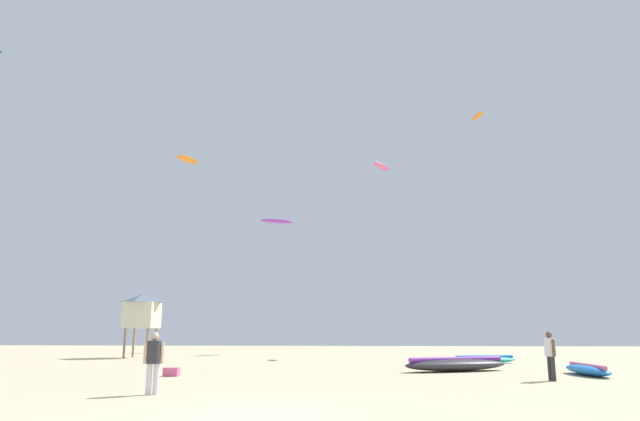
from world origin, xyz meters
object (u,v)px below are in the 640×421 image
at_px(kite_grounded_near, 587,370).
at_px(kite_aloft_1, 188,159).
at_px(person_midground, 550,352).
at_px(kite_aloft_2, 381,166).
at_px(kite_grounded_mid, 456,365).
at_px(kite_aloft_3, 277,221).
at_px(person_foreground, 154,358).
at_px(kite_aloft_0, 477,116).
at_px(kite_grounded_far, 485,360).
at_px(lifeguard_tower, 142,311).
at_px(cooler_box, 171,372).

distance_m(kite_grounded_near, kite_aloft_1, 30.60).
xyz_separation_m(person_midground, kite_aloft_2, (-4.62, 31.25, 15.89)).
xyz_separation_m(kite_grounded_mid, kite_aloft_3, (-11.92, 26.66, 11.50)).
bearing_deg(person_foreground, kite_aloft_0, -40.67).
height_order(kite_grounded_far, kite_aloft_1, kite_aloft_1).
xyz_separation_m(person_midground, kite_aloft_1, (-19.38, 19.32, 13.27)).
relative_size(person_foreground, kite_aloft_0, 0.73).
height_order(person_midground, kite_aloft_2, kite_aloft_2).
relative_size(kite_grounded_mid, kite_aloft_2, 1.64).
xyz_separation_m(kite_aloft_0, kite_aloft_1, (-22.80, -6.74, -5.36)).
bearing_deg(lifeguard_tower, kite_grounded_far, -14.96).
bearing_deg(person_midground, kite_grounded_mid, -77.83).
xyz_separation_m(kite_grounded_near, kite_grounded_far, (-2.21, 8.56, -0.01)).
height_order(person_midground, kite_grounded_mid, person_midground).
bearing_deg(kite_aloft_0, kite_grounded_near, -93.06).
relative_size(person_foreground, kite_aloft_2, 0.53).
distance_m(person_foreground, kite_grounded_far, 20.62).
bearing_deg(kite_aloft_1, kite_grounded_near, -37.58).
bearing_deg(person_midground, kite_grounded_far, -105.61).
distance_m(person_foreground, kite_aloft_2, 40.63).
xyz_separation_m(person_midground, kite_grounded_near, (2.18, 2.73, -0.76)).
xyz_separation_m(lifeguard_tower, kite_aloft_2, (16.60, 14.29, 13.81)).
xyz_separation_m(kite_grounded_near, kite_aloft_2, (-6.80, 28.52, 16.65)).
distance_m(person_foreground, kite_aloft_1, 28.97).
bearing_deg(person_foreground, kite_aloft_2, -25.93).
height_order(person_foreground, kite_aloft_1, kite_aloft_1).
height_order(kite_aloft_0, kite_aloft_3, kite_aloft_0).
height_order(cooler_box, kite_aloft_3, kite_aloft_3).
height_order(person_midground, cooler_box, person_midground).
relative_size(kite_grounded_mid, cooler_box, 9.09).
relative_size(person_foreground, kite_aloft_3, 0.51).
xyz_separation_m(cooler_box, kite_aloft_2, (9.15, 30.12, 16.70)).
relative_size(person_foreground, lifeguard_tower, 0.40).
bearing_deg(kite_grounded_far, kite_aloft_0, 76.83).
bearing_deg(kite_aloft_1, kite_grounded_mid, -40.84).
bearing_deg(cooler_box, person_foreground, -75.83).
bearing_deg(kite_grounded_far, kite_grounded_near, -75.53).
height_order(kite_aloft_1, kite_aloft_3, kite_aloft_1).
xyz_separation_m(kite_grounded_mid, kite_aloft_1, (-16.86, 14.57, 13.96)).
height_order(kite_grounded_near, kite_aloft_2, kite_aloft_2).
bearing_deg(person_foreground, kite_grounded_mid, -57.83).
height_order(kite_grounded_far, kite_aloft_2, kite_aloft_2).
bearing_deg(person_midground, kite_aloft_0, -113.25).
xyz_separation_m(person_foreground, kite_aloft_3, (-2.31, 36.79, 10.83)).
bearing_deg(kite_grounded_mid, kite_aloft_0, 74.42).
bearing_deg(kite_grounded_mid, kite_aloft_1, 139.16).
distance_m(person_midground, kite_aloft_3, 36.22).
distance_m(kite_grounded_mid, kite_grounded_far, 7.00).
xyz_separation_m(person_midground, kite_grounded_mid, (-2.52, 4.75, -0.69)).
xyz_separation_m(cooler_box, kite_aloft_1, (-5.60, 18.19, 14.09)).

